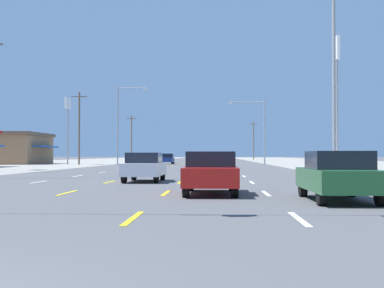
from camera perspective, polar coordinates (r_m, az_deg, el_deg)
ground_plane at (r=70.53m, az=-0.30°, el=-2.25°), size 572.00×572.00×0.00m
lot_apron_left at (r=75.90m, az=-19.32°, el=-2.10°), size 28.00×440.00×0.01m
lot_apron_right at (r=73.57m, az=19.35°, el=-2.13°), size 28.00×440.00×0.01m
lane_markings at (r=108.99m, az=0.71°, el=-1.86°), size 10.64×227.60×0.01m
sedan_far_right_nearest at (r=16.38m, az=15.13°, el=-3.19°), size 1.80×4.50×1.46m
sedan_inner_right_near at (r=18.64m, az=1.99°, el=-2.98°), size 1.80×4.50×1.46m
sedan_center_turn_mid at (r=27.36m, az=-5.04°, el=-2.39°), size 1.80×4.50×1.46m
sedan_inner_left_midfar at (r=52.66m, az=-5.31°, el=-1.79°), size 1.80×4.50×1.46m
hatchback_inner_left_far at (r=79.49m, az=-2.58°, el=-1.56°), size 1.72×3.90×1.54m
suv_center_turn_farther at (r=126.48m, az=0.98°, el=-1.30°), size 1.98×4.90×1.98m
storefront_left_row_2 at (r=84.81m, az=-19.36°, el=-0.43°), size 13.42×12.54×4.60m
pole_sign_left_row_2 at (r=78.59m, az=-12.95°, el=3.22°), size 0.24×2.57×9.43m
pole_sign_right_row_1 at (r=48.33m, az=15.00°, el=7.26°), size 0.24×1.67×11.47m
streetlight_right_row_0 at (r=31.69m, az=14.02°, el=7.87°), size 4.27×0.26×10.98m
streetlight_left_row_1 at (r=75.73m, az=-7.55°, el=2.57°), size 4.24×0.26×10.90m
streetlight_right_row_1 at (r=74.75m, az=7.18°, el=1.88°), size 5.09×0.26×8.87m
utility_pole_left_row_1 at (r=76.83m, az=-11.81°, el=1.77°), size 2.20×0.26×10.07m
utility_pole_left_row_2 at (r=115.76m, az=-6.40°, el=0.68°), size 2.20×0.26×9.67m
utility_pole_right_row_3 at (r=149.77m, az=6.51°, el=0.41°), size 2.20×0.26×10.44m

